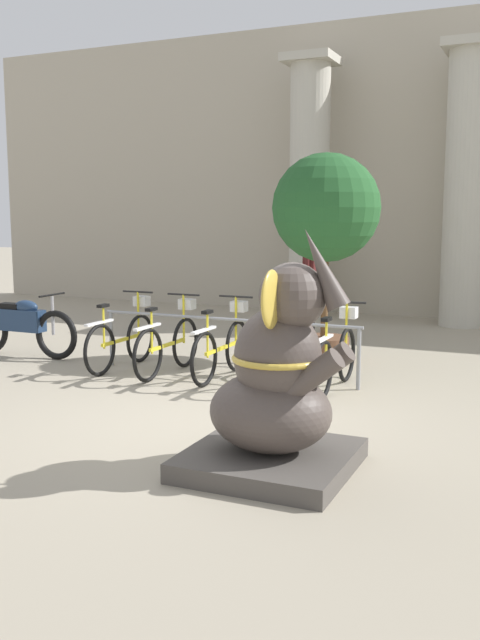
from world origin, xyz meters
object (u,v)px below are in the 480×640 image
Objects in this scene: bicycle_0 at (122,339)px; motorcycle at (22,325)px; bicycle_3 at (277,351)px; potted_tree at (326,215)px; bicycle_4 at (336,356)px; bicycle_2 at (223,347)px; elephant_statue at (277,390)px; person_pedestrian at (311,279)px; bicycle_1 at (169,343)px.

bicycle_0 is 1.82m from motorcycle.
potted_tree reaches higher than bicycle_3.
bicycle_0 is 1.00× the size of bicycle_3.
bicycle_2 is at bearing -179.81° from bicycle_4.
bicycle_3 is (2.25, -0.00, 0.00)m from bicycle_0.
potted_tree reaches higher than elephant_statue.
bicycle_2 is 0.83× the size of elephant_statue.
potted_tree is (0.13, 1.53, 1.66)m from bicycle_3.
elephant_statue reaches higher than person_pedestrian.
elephant_statue is at bearing -29.67° from motorcycle.
bicycle_3 is at bearing -94.70° from potted_tree.
bicycle_0 and bicycle_1 have the same top height.
potted_tree is at bearing 44.02° from bicycle_1.
person_pedestrian reaches higher than bicycle_0.
bicycle_0 reaches higher than motorcycle.
potted_tree is (-0.62, 1.50, 1.66)m from bicycle_4.
bicycle_3 is 4.07m from motorcycle.
motorcycle is (-3.31, 0.09, 0.06)m from bicycle_2.
person_pedestrian is at bearing 112.90° from bicycle_4.
bicycle_1 is at bearing -135.98° from potted_tree.
elephant_statue is at bearing -40.30° from bicycle_0.
person_pedestrian is at bearing 90.61° from bicycle_2.
bicycle_1 is at bearing -100.84° from person_pedestrian.
bicycle_4 is at bearing -1.01° from motorcycle.
potted_tree reaches higher than bicycle_0.
bicycle_1 is 1.00× the size of bicycle_3.
bicycle_1 is at bearing -3.53° from bicycle_0.
motorcycle is 0.68× the size of potted_tree.
person_pedestrian reaches higher than bicycle_3.
bicycle_3 reaches higher than motorcycle.
bicycle_2 is 1.02× the size of person_pedestrian.
bicycle_0 is 1.00× the size of bicycle_1.
elephant_statue is at bearing -57.20° from bicycle_2.
potted_tree is at bearing 112.55° from bicycle_4.
potted_tree reaches higher than person_pedestrian.
bicycle_2 and bicycle_4 have the same top height.
motorcycle is at bearing 150.33° from elephant_statue.
bicycle_3 is 0.57× the size of potted_tree.
elephant_statue is at bearing -73.92° from person_pedestrian.
bicycle_0 is 1.02× the size of person_pedestrian.
bicycle_4 is (2.25, 0.07, 0.00)m from bicycle_1.
bicycle_2 is at bearing -120.14° from potted_tree.
elephant_statue reaches higher than bicycle_0.
bicycle_4 is 3.99m from person_pedestrian.
motorcycle is at bearing 176.65° from bicycle_0.
bicycle_3 is at bearing -1.56° from motorcycle.
person_pedestrian is 2.57m from potted_tree.
bicycle_3 is 2.26m from potted_tree.
bicycle_3 is 0.83× the size of elephant_statue.
bicycle_3 and bicycle_4 have the same top height.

